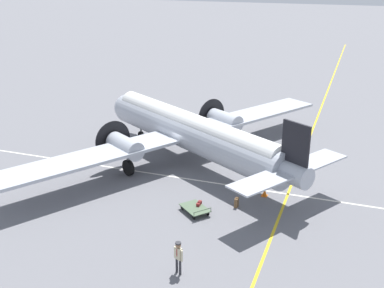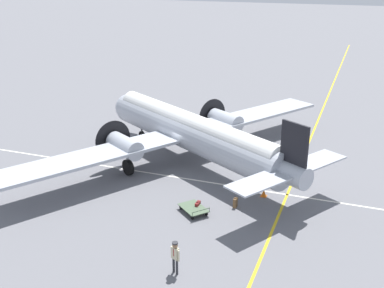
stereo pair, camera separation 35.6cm
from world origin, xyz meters
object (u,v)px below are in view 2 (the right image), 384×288
at_px(baggage_cart, 194,208).
at_px(airliner_main, 189,131).
at_px(suitcase_upright_spare, 235,203).
at_px(crew_foreground, 175,254).
at_px(traffic_cone, 264,193).
at_px(suitcase_near_door, 198,206).

bearing_deg(baggage_cart, airliner_main, -27.30).
relative_size(suitcase_upright_spare, baggage_cart, 0.29).
height_order(crew_foreground, traffic_cone, crew_foreground).
height_order(suitcase_upright_spare, baggage_cart, suitcase_upright_spare).
height_order(airliner_main, crew_foreground, airliner_main).
xyz_separation_m(crew_foreground, suitcase_upright_spare, (7.23, -0.85, -0.75)).
xyz_separation_m(crew_foreground, traffic_cone, (9.17, -2.12, -0.81)).
distance_m(suitcase_near_door, baggage_cart, 0.43).
xyz_separation_m(airliner_main, suitcase_near_door, (-6.46, -3.00, -2.15)).
height_order(crew_foreground, suitcase_near_door, crew_foreground).
distance_m(airliner_main, crew_foreground, 13.32).
relative_size(suitcase_near_door, traffic_cone, 1.10).
height_order(airliner_main, suitcase_near_door, airliner_main).
xyz_separation_m(baggage_cart, traffic_cone, (3.45, -3.33, -0.05)).
height_order(airliner_main, suitcase_upright_spare, airliner_main).
bearing_deg(suitcase_upright_spare, suitcase_near_door, 119.29).
height_order(crew_foreground, baggage_cart, crew_foreground).
bearing_deg(suitcase_near_door, traffic_cone, -46.72).
relative_size(suitcase_near_door, baggage_cart, 0.26).
height_order(suitcase_upright_spare, traffic_cone, suitcase_upright_spare).
bearing_deg(suitcase_upright_spare, crew_foreground, 173.32).
bearing_deg(suitcase_upright_spare, airliner_main, 42.73).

